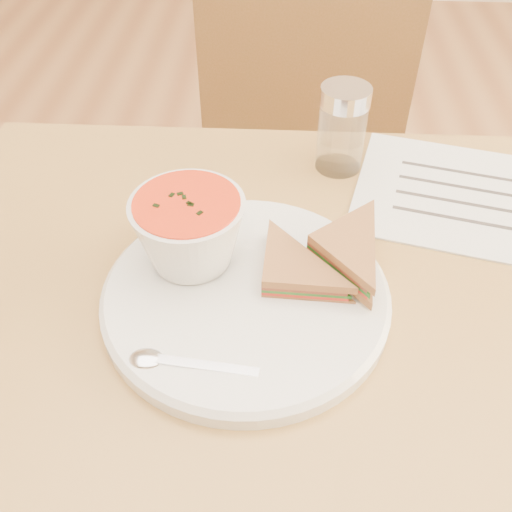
# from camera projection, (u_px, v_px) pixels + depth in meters

# --- Properties ---
(dining_table) EXTENTS (1.00, 0.70, 0.75)m
(dining_table) POSITION_uv_depth(u_px,v_px,m) (312.00, 463.00, 0.88)
(dining_table) COLOR brown
(dining_table) RESTS_ON floor
(chair_far) EXTENTS (0.52, 0.52, 1.00)m
(chair_far) POSITION_uv_depth(u_px,v_px,m) (279.00, 203.00, 1.15)
(chair_far) COLOR brown
(chair_far) RESTS_ON floor
(plate) EXTENTS (0.40, 0.40, 0.02)m
(plate) POSITION_uv_depth(u_px,v_px,m) (246.00, 296.00, 0.62)
(plate) COLOR white
(plate) RESTS_ON dining_table
(soup_bowl) EXTENTS (0.14, 0.14, 0.08)m
(soup_bowl) POSITION_uv_depth(u_px,v_px,m) (190.00, 234.00, 0.62)
(soup_bowl) COLOR white
(soup_bowl) RESTS_ON plate
(sandwich_half_a) EXTENTS (0.10, 0.10, 0.03)m
(sandwich_half_a) POSITION_uv_depth(u_px,v_px,m) (261.00, 291.00, 0.59)
(sandwich_half_a) COLOR #AD703D
(sandwich_half_a) RESTS_ON plate
(sandwich_half_b) EXTENTS (0.14, 0.14, 0.03)m
(sandwich_half_b) POSITION_uv_depth(u_px,v_px,m) (307.00, 246.00, 0.62)
(sandwich_half_b) COLOR #AD703D
(sandwich_half_b) RESTS_ON plate
(spoon) EXTENTS (0.17, 0.05, 0.01)m
(spoon) POSITION_uv_depth(u_px,v_px,m) (197.00, 365.00, 0.54)
(spoon) COLOR silver
(spoon) RESTS_ON plate
(paper_menu) EXTENTS (0.37, 0.31, 0.00)m
(paper_menu) POSITION_uv_depth(u_px,v_px,m) (479.00, 199.00, 0.75)
(paper_menu) COLOR white
(paper_menu) RESTS_ON dining_table
(condiment_shaker) EXTENTS (0.09, 0.09, 0.12)m
(condiment_shaker) POSITION_uv_depth(u_px,v_px,m) (342.00, 129.00, 0.77)
(condiment_shaker) COLOR silver
(condiment_shaker) RESTS_ON dining_table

